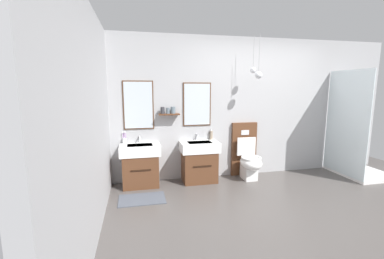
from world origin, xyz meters
The scene contains 12 objects.
ground_plane centered at (0.00, 0.00, -0.05)m, with size 6.64×4.64×0.10m, color #4C4744.
wall_back centered at (-0.02, 1.66, 1.27)m, with size 5.44×0.56×2.53m.
wall_left centered at (-2.66, 0.00, 1.27)m, with size 0.12×3.44×2.53m, color #A8A8AA.
bath_mat centered at (-2.11, 0.84, 0.01)m, with size 0.68×0.44×0.01m, color #474C56.
vanity_sink_left centered at (-2.11, 1.42, 0.37)m, with size 0.66×0.45×0.71m.
tap_on_left_sink centered at (-2.11, 1.57, 0.78)m, with size 0.03×0.13×0.11m.
vanity_sink_right centered at (-1.10, 1.42, 0.37)m, with size 0.66×0.45×0.71m.
tap_on_right_sink centered at (-1.10, 1.57, 0.78)m, with size 0.03×0.13×0.11m.
toilet centered at (-0.19, 1.40, 0.38)m, with size 0.48×0.62×1.00m.
toothbrush_cup centered at (-2.36, 1.56, 0.76)m, with size 0.07×0.07×0.21m.
soap_dispenser centered at (-0.84, 1.57, 0.79)m, with size 0.06×0.06×0.19m.
shower_tray centered at (1.84, 1.10, 0.42)m, with size 0.89×0.97×1.95m.
Camera 1 is at (-2.16, -2.84, 1.63)m, focal length 24.13 mm.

